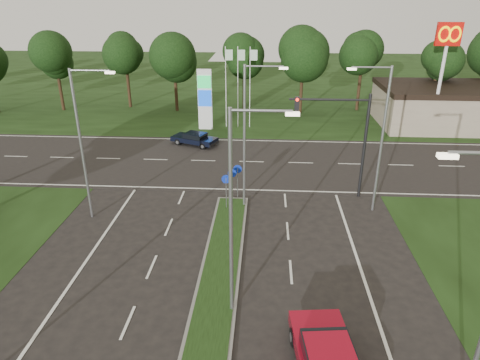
{
  "coord_description": "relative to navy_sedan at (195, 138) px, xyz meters",
  "views": [
    {
      "loc": [
        2.07,
        -8.71,
        12.66
      ],
      "look_at": [
        0.59,
        15.2,
        2.2
      ],
      "focal_mm": 32.0,
      "sensor_mm": 36.0,
      "label": 1
    }
  ],
  "objects": [
    {
      "name": "commercial_building",
      "position": [
        26.34,
        8.01,
        1.39
      ],
      "size": [
        16.0,
        9.0,
        4.0
      ],
      "primitive_type": "cube",
      "color": "gray",
      "rests_on": "ground"
    },
    {
      "name": "streetlight_median_near",
      "position": [
        5.34,
        -21.99,
        4.47
      ],
      "size": [
        2.53,
        0.22,
        9.0
      ],
      "color": "gray",
      "rests_on": "ground"
    },
    {
      "name": "navy_sedan",
      "position": [
        0.0,
        0.0,
        0.0
      ],
      "size": [
        4.44,
        3.15,
        1.13
      ],
      "rotation": [
        0.0,
        0.0,
        1.17
      ],
      "color": "black",
      "rests_on": "ground"
    },
    {
      "name": "treeline_far",
      "position": [
        4.44,
        11.94,
        6.22
      ],
      "size": [
        6.0,
        6.0,
        9.9
      ],
      "color": "black",
      "rests_on": "ground"
    },
    {
      "name": "traffic_signal",
      "position": [
        11.53,
        -9.99,
        4.05
      ],
      "size": [
        5.1,
        0.42,
        7.0
      ],
      "color": "black",
      "rests_on": "ground"
    },
    {
      "name": "verge_far",
      "position": [
        4.34,
        27.01,
        -0.61
      ],
      "size": [
        160.0,
        50.0,
        0.02
      ],
      "primitive_type": "cube",
      "color": "black",
      "rests_on": "ground"
    },
    {
      "name": "streetlight_right_far",
      "position": [
        13.14,
        -11.99,
        4.47
      ],
      "size": [
        2.53,
        0.22,
        9.0
      ],
      "rotation": [
        0.0,
        0.0,
        3.14
      ],
      "color": "gray",
      "rests_on": "ground"
    },
    {
      "name": "gas_pylon",
      "position": [
        0.55,
        5.06,
        2.59
      ],
      "size": [
        5.8,
        1.26,
        8.0
      ],
      "color": "silver",
      "rests_on": "ground"
    },
    {
      "name": "cross_road",
      "position": [
        4.34,
        -3.99,
        -0.61
      ],
      "size": [
        160.0,
        12.0,
        0.02
      ],
      "primitive_type": "cube",
      "color": "black",
      "rests_on": "ground"
    },
    {
      "name": "streetlight_left_far",
      "position": [
        -3.96,
        -13.99,
        4.47
      ],
      "size": [
        2.53,
        0.22,
        9.0
      ],
      "color": "gray",
      "rests_on": "ground"
    },
    {
      "name": "streetlight_median_far",
      "position": [
        5.34,
        -11.99,
        4.47
      ],
      "size": [
        2.53,
        0.22,
        9.0
      ],
      "color": "gray",
      "rests_on": "ground"
    },
    {
      "name": "mcdonalds_sign",
      "position": [
        22.34,
        3.98,
        7.38
      ],
      "size": [
        2.2,
        0.47,
        10.4
      ],
      "color": "silver",
      "rests_on": "ground"
    },
    {
      "name": "median_kerb",
      "position": [
        4.34,
        -23.99,
        -0.55
      ],
      "size": [
        2.0,
        26.0,
        0.12
      ],
      "primitive_type": "cube",
      "color": "slate",
      "rests_on": "ground"
    },
    {
      "name": "median_signs",
      "position": [
        4.34,
        -11.59,
        1.11
      ],
      "size": [
        1.16,
        1.76,
        2.38
      ],
      "color": "gray",
      "rests_on": "ground"
    }
  ]
}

